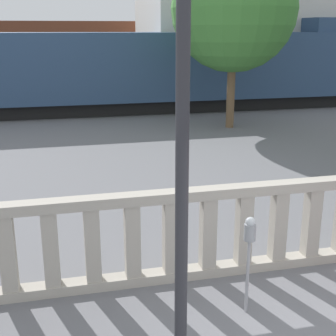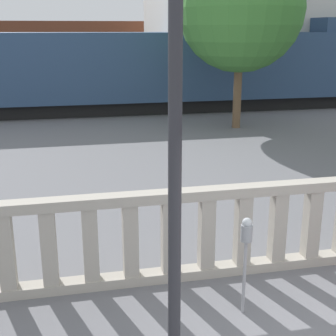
{
  "view_description": "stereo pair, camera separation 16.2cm",
  "coord_description": "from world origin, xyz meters",
  "views": [
    {
      "loc": [
        -2.73,
        -3.04,
        3.38
      ],
      "look_at": [
        -1.13,
        3.64,
        1.33
      ],
      "focal_mm": 50.0,
      "sensor_mm": 36.0,
      "label": 1
    },
    {
      "loc": [
        -2.57,
        -3.07,
        3.38
      ],
      "look_at": [
        -1.13,
        3.64,
        1.33
      ],
      "focal_mm": 50.0,
      "sensor_mm": 36.0,
      "label": 2
    }
  ],
  "objects": [
    {
      "name": "balustrade",
      "position": [
        -0.0,
        2.64,
        0.66
      ],
      "size": [
        13.24,
        0.24,
        1.31
      ],
      "color": "#ADA599",
      "rests_on": "ground"
    },
    {
      "name": "lamppost",
      "position": [
        -1.65,
        0.91,
        3.27
      ],
      "size": [
        0.32,
        0.32,
        5.89
      ],
      "color": "#2D2D33",
      "rests_on": "ground"
    },
    {
      "name": "parking_meter",
      "position": [
        -0.61,
        1.67,
        0.98
      ],
      "size": [
        0.14,
        0.14,
        1.26
      ],
      "color": "#99999E",
      "rests_on": "ground"
    },
    {
      "name": "train_near",
      "position": [
        -1.31,
        16.79,
        1.71
      ],
      "size": [
        25.43,
        3.15,
        3.84
      ],
      "color": "black",
      "rests_on": "ground"
    },
    {
      "name": "tree_left",
      "position": [
        3.25,
        12.45,
        4.03
      ],
      "size": [
        4.22,
        4.22,
        6.14
      ],
      "color": "brown",
      "rests_on": "ground"
    }
  ]
}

